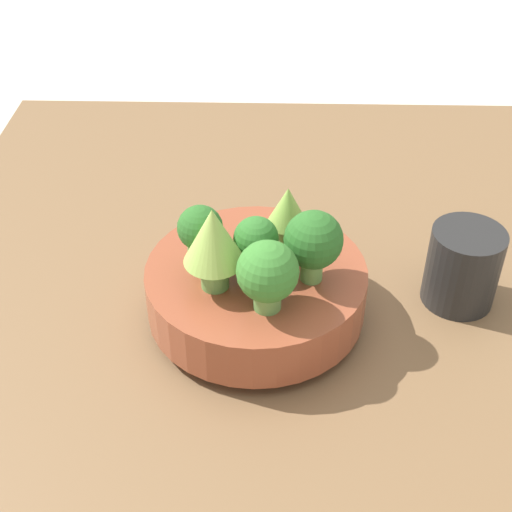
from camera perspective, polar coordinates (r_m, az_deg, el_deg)
The scene contains 10 objects.
ground_plane at distance 0.86m, azimuth 0.39°, elevation -7.22°, with size 6.00×6.00×0.00m, color beige.
table at distance 0.85m, azimuth 0.40°, elevation -6.07°, with size 1.11×0.87×0.05m.
bowl at distance 0.80m, azimuth 0.00°, elevation -2.84°, with size 0.25×0.25×0.07m.
broccoli_floret_front at distance 0.76m, azimuth -4.47°, elevation 1.77°, with size 0.05×0.05×0.08m.
broccoli_floret_back at distance 0.74m, azimuth 4.61°, elevation 1.16°, with size 0.06×0.06×0.08m.
broccoli_floret_center at distance 0.76m, azimuth 0.00°, elevation 1.09°, with size 0.05×0.05×0.07m.
romanesco_piece_near at distance 0.72m, azimuth -3.45°, elevation 1.29°, with size 0.06×0.06×0.10m.
romanesco_piece_far at distance 0.79m, azimuth 2.54°, elevation 3.68°, with size 0.05×0.05×0.07m.
broccoli_floret_right at distance 0.71m, azimuth 0.94°, elevation -1.40°, with size 0.06×0.06×0.08m.
cup at distance 0.86m, azimuth 16.21°, elevation -0.83°, with size 0.08×0.08×0.10m.
Camera 1 is at (0.61, 0.01, 0.61)m, focal length 50.00 mm.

